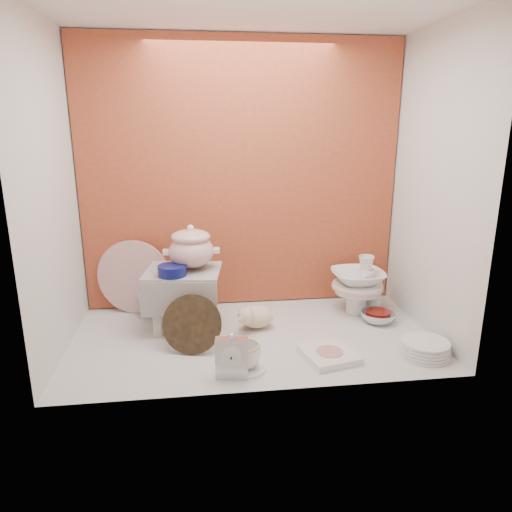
{
  "coord_description": "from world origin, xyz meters",
  "views": [
    {
      "loc": [
        -0.26,
        -2.17,
        1.05
      ],
      "look_at": [
        0.02,
        0.02,
        0.42
      ],
      "focal_mm": 33.1,
      "sensor_mm": 36.0,
      "label": 1
    }
  ],
  "objects_px": {
    "floral_platter": "(134,277)",
    "soup_tureen": "(191,247)",
    "porcelain_tower": "(357,284)",
    "mantel_clock": "(232,356)",
    "dinner_plate_stack": "(425,348)",
    "crystal_bowl": "(378,317)",
    "blue_white_vase": "(160,292)",
    "plush_pig": "(257,316)",
    "step_stool": "(184,299)",
    "gold_rim_teacup": "(245,355)"
  },
  "relations": [
    {
      "from": "soup_tureen",
      "to": "porcelain_tower",
      "type": "bearing_deg",
      "value": 4.29
    },
    {
      "from": "soup_tureen",
      "to": "gold_rim_teacup",
      "type": "relative_size",
      "value": 2.01
    },
    {
      "from": "mantel_clock",
      "to": "gold_rim_teacup",
      "type": "distance_m",
      "value": 0.1
    },
    {
      "from": "soup_tureen",
      "to": "plush_pig",
      "type": "bearing_deg",
      "value": -13.92
    },
    {
      "from": "step_stool",
      "to": "plush_pig",
      "type": "distance_m",
      "value": 0.39
    },
    {
      "from": "soup_tureen",
      "to": "plush_pig",
      "type": "height_order",
      "value": "soup_tureen"
    },
    {
      "from": "soup_tureen",
      "to": "plush_pig",
      "type": "relative_size",
      "value": 1.22
    },
    {
      "from": "dinner_plate_stack",
      "to": "crystal_bowl",
      "type": "distance_m",
      "value": 0.4
    },
    {
      "from": "crystal_bowl",
      "to": "blue_white_vase",
      "type": "bearing_deg",
      "value": 167.28
    },
    {
      "from": "mantel_clock",
      "to": "floral_platter",
      "type": "bearing_deg",
      "value": 130.29
    },
    {
      "from": "soup_tureen",
      "to": "crystal_bowl",
      "type": "relative_size",
      "value": 1.49
    },
    {
      "from": "floral_platter",
      "to": "dinner_plate_stack",
      "type": "xyz_separation_m",
      "value": [
        1.39,
        -0.72,
        -0.17
      ]
    },
    {
      "from": "mantel_clock",
      "to": "gold_rim_teacup",
      "type": "xyz_separation_m",
      "value": [
        0.06,
        0.06,
        -0.03
      ]
    },
    {
      "from": "mantel_clock",
      "to": "dinner_plate_stack",
      "type": "relative_size",
      "value": 0.86
    },
    {
      "from": "step_stool",
      "to": "floral_platter",
      "type": "relative_size",
      "value": 0.9
    },
    {
      "from": "floral_platter",
      "to": "blue_white_vase",
      "type": "bearing_deg",
      "value": -22.13
    },
    {
      "from": "dinner_plate_stack",
      "to": "plush_pig",
      "type": "bearing_deg",
      "value": 151.33
    },
    {
      "from": "plush_pig",
      "to": "dinner_plate_stack",
      "type": "height_order",
      "value": "plush_pig"
    },
    {
      "from": "porcelain_tower",
      "to": "plush_pig",
      "type": "bearing_deg",
      "value": -165.83
    },
    {
      "from": "mantel_clock",
      "to": "gold_rim_teacup",
      "type": "bearing_deg",
      "value": 53.59
    },
    {
      "from": "mantel_clock",
      "to": "plush_pig",
      "type": "xyz_separation_m",
      "value": [
        0.17,
        0.48,
        -0.03
      ]
    },
    {
      "from": "mantel_clock",
      "to": "blue_white_vase",
      "type": "bearing_deg",
      "value": 123.71
    },
    {
      "from": "soup_tureen",
      "to": "porcelain_tower",
      "type": "xyz_separation_m",
      "value": [
        0.92,
        0.07,
        -0.27
      ]
    },
    {
      "from": "step_stool",
      "to": "blue_white_vase",
      "type": "bearing_deg",
      "value": 133.19
    },
    {
      "from": "step_stool",
      "to": "porcelain_tower",
      "type": "height_order",
      "value": "porcelain_tower"
    },
    {
      "from": "plush_pig",
      "to": "step_stool",
      "type": "bearing_deg",
      "value": 151.31
    },
    {
      "from": "step_stool",
      "to": "dinner_plate_stack",
      "type": "xyz_separation_m",
      "value": [
        1.11,
        -0.47,
        -0.12
      ]
    },
    {
      "from": "soup_tureen",
      "to": "crystal_bowl",
      "type": "height_order",
      "value": "soup_tureen"
    },
    {
      "from": "gold_rim_teacup",
      "to": "crystal_bowl",
      "type": "distance_m",
      "value": 0.87
    },
    {
      "from": "soup_tureen",
      "to": "mantel_clock",
      "type": "distance_m",
      "value": 0.67
    },
    {
      "from": "porcelain_tower",
      "to": "mantel_clock",
      "type": "bearing_deg",
      "value": -140.31
    },
    {
      "from": "step_stool",
      "to": "plush_pig",
      "type": "xyz_separation_m",
      "value": [
        0.37,
        -0.06,
        -0.09
      ]
    },
    {
      "from": "gold_rim_teacup",
      "to": "mantel_clock",
      "type": "bearing_deg",
      "value": -135.31
    },
    {
      "from": "soup_tureen",
      "to": "floral_platter",
      "type": "bearing_deg",
      "value": 144.28
    },
    {
      "from": "floral_platter",
      "to": "step_stool",
      "type": "bearing_deg",
      "value": -41.82
    },
    {
      "from": "step_stool",
      "to": "gold_rim_teacup",
      "type": "bearing_deg",
      "value": -53.08
    },
    {
      "from": "plush_pig",
      "to": "crystal_bowl",
      "type": "distance_m",
      "value": 0.66
    },
    {
      "from": "plush_pig",
      "to": "dinner_plate_stack",
      "type": "xyz_separation_m",
      "value": [
        0.74,
        -0.4,
        -0.03
      ]
    },
    {
      "from": "dinner_plate_stack",
      "to": "crystal_bowl",
      "type": "bearing_deg",
      "value": 100.46
    },
    {
      "from": "soup_tureen",
      "to": "mantel_clock",
      "type": "height_order",
      "value": "soup_tureen"
    },
    {
      "from": "gold_rim_teacup",
      "to": "crystal_bowl",
      "type": "bearing_deg",
      "value": 28.33
    },
    {
      "from": "floral_platter",
      "to": "crystal_bowl",
      "type": "bearing_deg",
      "value": -13.8
    },
    {
      "from": "floral_platter",
      "to": "soup_tureen",
      "type": "bearing_deg",
      "value": -35.72
    },
    {
      "from": "crystal_bowl",
      "to": "mantel_clock",
      "type": "bearing_deg",
      "value": -150.16
    },
    {
      "from": "gold_rim_teacup",
      "to": "blue_white_vase",
      "type": "bearing_deg",
      "value": 120.91
    },
    {
      "from": "blue_white_vase",
      "to": "dinner_plate_stack",
      "type": "height_order",
      "value": "blue_white_vase"
    },
    {
      "from": "soup_tureen",
      "to": "step_stool",
      "type": "bearing_deg",
      "value": -160.41
    },
    {
      "from": "crystal_bowl",
      "to": "soup_tureen",
      "type": "bearing_deg",
      "value": 174.98
    },
    {
      "from": "mantel_clock",
      "to": "porcelain_tower",
      "type": "bearing_deg",
      "value": 48.59
    },
    {
      "from": "step_stool",
      "to": "mantel_clock",
      "type": "bearing_deg",
      "value": -61.56
    }
  ]
}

